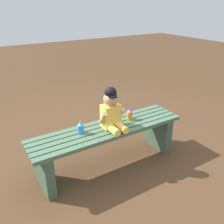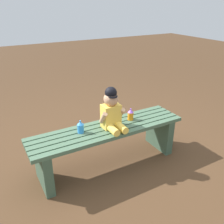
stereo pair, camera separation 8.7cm
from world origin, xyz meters
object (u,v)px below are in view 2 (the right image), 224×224
sippy_cup_left (81,127)px  park_bench (108,140)px  sippy_cup_right (131,114)px  child_figure (112,111)px

sippy_cup_left → park_bench: bearing=-7.6°
sippy_cup_left → sippy_cup_right: (0.55, 0.00, 0.00)m
sippy_cup_right → child_figure: bearing=-168.7°
park_bench → sippy_cup_left: (-0.27, 0.04, 0.20)m
child_figure → sippy_cup_left: 0.32m
sippy_cup_left → child_figure: bearing=-9.4°
park_bench → sippy_cup_left: bearing=172.4°
child_figure → sippy_cup_left: child_figure is taller
park_bench → sippy_cup_left: sippy_cup_left is taller
child_figure → sippy_cup_left: size_ratio=3.26×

